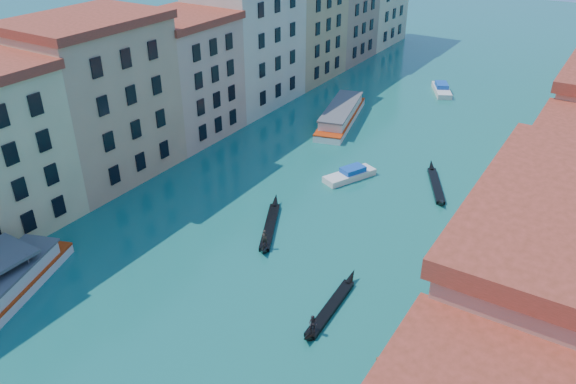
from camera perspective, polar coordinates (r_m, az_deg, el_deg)
name	(u,v)px	position (r m, az deg, el deg)	size (l,w,h in m)	color
left_bank_palazzos	(223,55)	(90.99, -6.58, 13.69)	(12.80, 128.40, 21.00)	beige
quay	(533,182)	(76.72, 23.63, 0.95)	(4.00, 140.00, 1.00)	gray
mooring_poles_right	(403,346)	(46.92, 11.59, -15.03)	(1.44, 54.24, 3.20)	brown
vaporetto_far	(341,115)	(89.81, 5.40, 7.84)	(8.47, 18.69, 2.71)	silver
gondola_fore	(270,225)	(61.74, -1.86, -3.39)	(6.11, 11.22, 2.41)	black
gondola_right	(329,308)	(50.84, 4.23, -11.64)	(1.46, 10.99, 2.19)	black
gondola_far	(436,184)	(72.58, 14.78, 0.81)	(5.97, 10.87, 1.66)	black
motorboat_mid	(350,174)	(72.42, 6.35, 1.81)	(4.99, 7.43, 1.48)	silver
motorboat_far	(442,89)	(106.64, 15.34, 10.05)	(5.81, 8.12, 1.63)	silver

